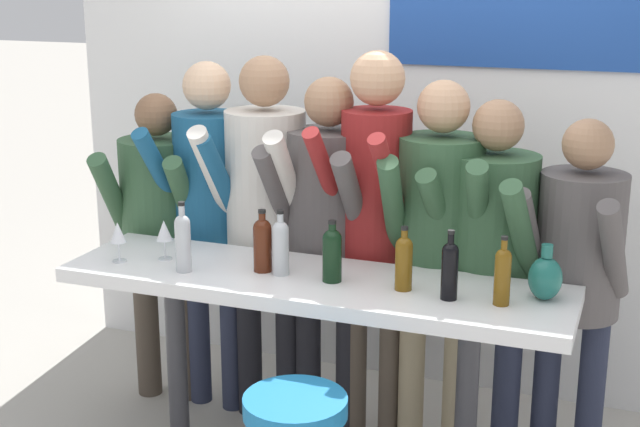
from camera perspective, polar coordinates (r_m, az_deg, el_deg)
name	(u,v)px	position (r m, az deg, el deg)	size (l,w,h in m)	color
back_wall	(398,124)	(4.70, 5.03, 5.74)	(3.72, 0.12, 2.79)	white
tasting_table	(313,314)	(3.73, -0.46, -6.45)	(2.12, 0.56, 0.96)	white
person_far_left	(160,217)	(4.54, -10.19, -0.21)	(0.52, 0.59, 1.60)	#473D33
person_left	(209,199)	(4.37, -7.09, 0.96)	(0.43, 0.56, 1.77)	#23283D
person_center_left	(265,202)	(4.22, -3.52, 0.76)	(0.46, 0.57, 1.81)	black
person_center	(328,220)	(4.11, 0.50, -0.43)	(0.47, 0.56, 1.72)	black
person_center_right	(375,203)	(3.99, 3.51, 0.68)	(0.42, 0.57, 1.85)	#473D33
person_right	(439,231)	(3.93, 7.61, -1.14)	(0.48, 0.58, 1.74)	gray
person_far_right	(491,248)	(3.90, 10.88, -2.16)	(0.52, 0.61, 1.67)	#23283D
person_rightmost	(578,265)	(3.88, 16.16, -3.16)	(0.49, 0.58, 1.61)	#23283D
wine_bottle_0	(404,260)	(3.51, 5.39, -3.01)	(0.07, 0.07, 0.26)	brown
wine_bottle_1	(332,253)	(3.59, 0.78, -2.51)	(0.08, 0.08, 0.26)	black
wine_bottle_2	(503,274)	(3.41, 11.61, -3.79)	(0.06, 0.06, 0.27)	brown
wine_bottle_3	(263,242)	(3.72, -3.69, -1.85)	(0.08, 0.08, 0.27)	#4C1E0F
wine_bottle_4	(450,268)	(3.43, 8.31, -3.45)	(0.07, 0.07, 0.28)	black
wine_bottle_5	(281,245)	(3.67, -2.54, -2.02)	(0.07, 0.07, 0.28)	#B7BCC1
wine_bottle_6	(183,240)	(3.75, -8.77, -1.69)	(0.07, 0.07, 0.30)	#B7BCC1
wine_glass_0	(164,232)	(3.92, -9.95, -1.16)	(0.07, 0.07, 0.18)	silver
wine_glass_1	(118,234)	(3.93, -12.81, -1.28)	(0.07, 0.07, 0.18)	silver
decorative_vase	(545,277)	(3.51, 14.22, -3.99)	(0.13, 0.13, 0.22)	#1E665B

